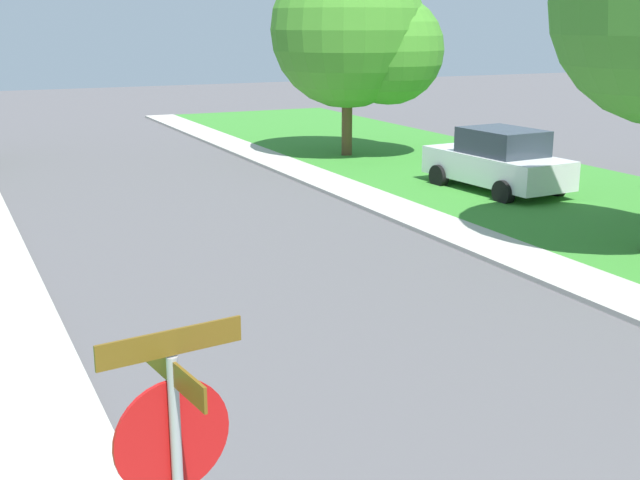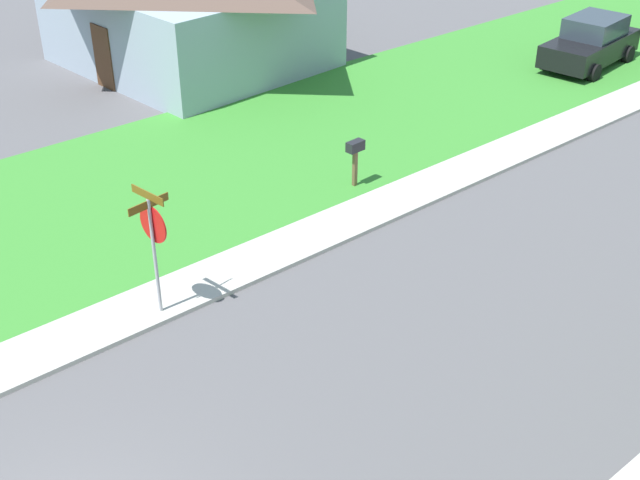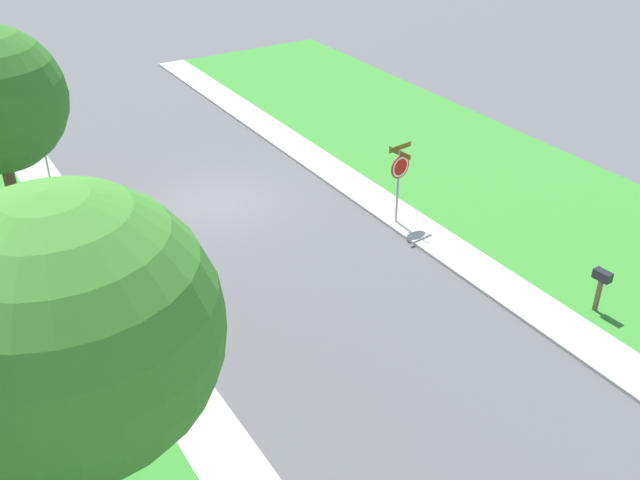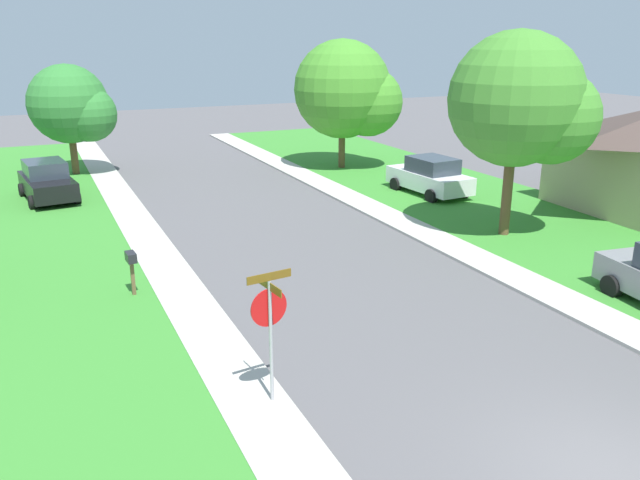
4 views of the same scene
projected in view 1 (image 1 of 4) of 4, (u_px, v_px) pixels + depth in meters
sidewalk_east at (529, 261)px, 15.93m from camera, size 1.40×56.00×0.10m
sidewalk_west at (16, 338)px, 12.05m from camera, size 1.40×56.00×0.10m
stop_sign_far_corner at (175, 462)px, 5.10m from camera, size 0.91×0.91×2.77m
car_white_kerbside_mid at (498, 161)px, 22.31m from camera, size 2.28×4.42×1.76m
tree_sidewalk_far at (358, 35)px, 27.33m from camera, size 5.56×5.17×6.86m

